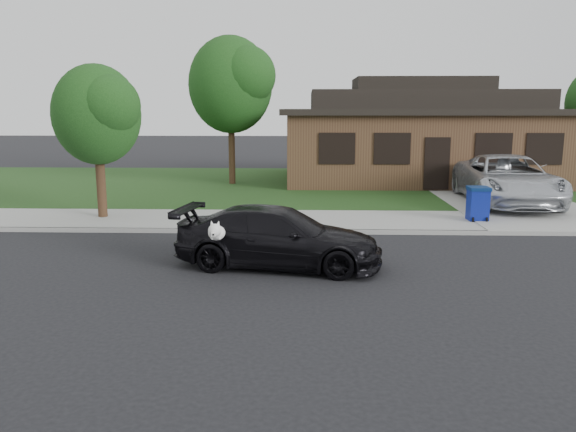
{
  "coord_description": "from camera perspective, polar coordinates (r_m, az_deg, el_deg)",
  "views": [
    {
      "loc": [
        -1.23,
        -11.63,
        3.4
      ],
      "look_at": [
        -1.62,
        0.34,
        1.1
      ],
      "focal_mm": 35.0,
      "sensor_mm": 36.0,
      "label": 1
    }
  ],
  "objects": [
    {
      "name": "tree_2",
      "position": [
        17.84,
        -18.61,
        9.88
      ],
      "size": [
        2.73,
        2.6,
        4.59
      ],
      "color": "#332114",
      "rests_on": "ground"
    },
    {
      "name": "sidewalk",
      "position": [
        17.01,
        5.96,
        -0.52
      ],
      "size": [
        60.0,
        3.0,
        0.12
      ],
      "primitive_type": "cube",
      "color": "gray",
      "rests_on": "ground"
    },
    {
      "name": "sedan",
      "position": [
        12.19,
        -0.99,
        -2.16
      ],
      "size": [
        4.72,
        2.55,
        1.3
      ],
      "rotation": [
        0.0,
        0.0,
        1.4
      ],
      "color": "black",
      "rests_on": "ground"
    },
    {
      "name": "ground",
      "position": [
        12.18,
        7.61,
        -5.44
      ],
      "size": [
        120.0,
        120.0,
        0.0
      ],
      "primitive_type": "plane",
      "color": "black",
      "rests_on": "ground"
    },
    {
      "name": "lawn",
      "position": [
        24.88,
        4.68,
        3.12
      ],
      "size": [
        60.0,
        13.0,
        0.13
      ],
      "primitive_type": "cube",
      "color": "#193814",
      "rests_on": "ground"
    },
    {
      "name": "recycling_bin",
      "position": [
        17.6,
        18.73,
        1.22
      ],
      "size": [
        0.61,
        0.65,
        1.0
      ],
      "rotation": [
        0.0,
        0.0,
        -0.01
      ],
      "color": "navy",
      "rests_on": "sidewalk"
    },
    {
      "name": "driveway",
      "position": [
        23.05,
        20.13,
        1.89
      ],
      "size": [
        4.5,
        13.0,
        0.14
      ],
      "primitive_type": "cube",
      "color": "gray",
      "rests_on": "ground"
    },
    {
      "name": "house",
      "position": [
        27.16,
        13.08,
        7.91
      ],
      "size": [
        12.6,
        8.6,
        4.65
      ],
      "color": "#422B1C",
      "rests_on": "ground"
    },
    {
      "name": "tree_0",
      "position": [
        24.73,
        -5.51,
        13.32
      ],
      "size": [
        3.78,
        3.6,
        6.34
      ],
      "color": "#332114",
      "rests_on": "ground"
    },
    {
      "name": "curb",
      "position": [
        15.54,
        6.35,
        -1.61
      ],
      "size": [
        60.0,
        0.12,
        0.12
      ],
      "primitive_type": "cube",
      "color": "gray",
      "rests_on": "ground"
    },
    {
      "name": "minivan",
      "position": [
        20.98,
        21.34,
        3.48
      ],
      "size": [
        3.15,
        6.18,
        1.67
      ],
      "primitive_type": "imported",
      "rotation": [
        0.0,
        0.0,
        -0.06
      ],
      "color": "silver",
      "rests_on": "driveway"
    }
  ]
}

